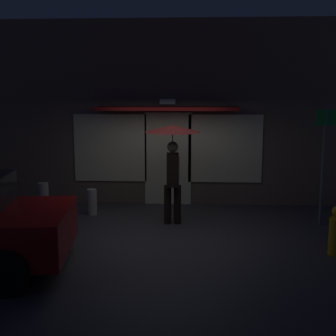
{
  "coord_description": "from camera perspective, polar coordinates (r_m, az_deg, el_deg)",
  "views": [
    {
      "loc": [
        0.6,
        -8.37,
        2.69
      ],
      "look_at": [
        0.09,
        0.56,
        1.16
      ],
      "focal_mm": 48.17,
      "sensor_mm": 36.0,
      "label": 1
    }
  ],
  "objects": [
    {
      "name": "ground_plane",
      "position": [
        8.82,
        -0.82,
        -8.04
      ],
      "size": [
        18.0,
        18.0,
        0.0
      ],
      "primitive_type": "plane",
      "color": "#38353A"
    },
    {
      "name": "building_facade",
      "position": [
        10.75,
        0.04,
        6.82
      ],
      "size": [
        10.55,
        1.0,
        4.33
      ],
      "color": "brown",
      "rests_on": "ground"
    },
    {
      "name": "person_with_umbrella",
      "position": [
        9.02,
        0.6,
        2.47
      ],
      "size": [
        1.13,
        1.13,
        2.02
      ],
      "rotation": [
        0.0,
        0.0,
        -1.52
      ],
      "color": "black",
      "rests_on": "ground"
    },
    {
      "name": "street_sign_post",
      "position": [
        9.44,
        19.09,
        1.19
      ],
      "size": [
        0.4,
        0.07,
        2.43
      ],
      "color": "#595B60",
      "rests_on": "ground"
    },
    {
      "name": "sidewalk_bollard",
      "position": [
        10.05,
        -9.59,
        -4.26
      ],
      "size": [
        0.21,
        0.21,
        0.57
      ],
      "primitive_type": "cylinder",
      "color": "#B2A899",
      "rests_on": "ground"
    },
    {
      "name": "sidewalk_bollard_2",
      "position": [
        10.34,
        -15.49,
        -3.73
      ],
      "size": [
        0.24,
        0.24,
        0.7
      ],
      "primitive_type": "cylinder",
      "color": "#9E998E",
      "rests_on": "ground"
    }
  ]
}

